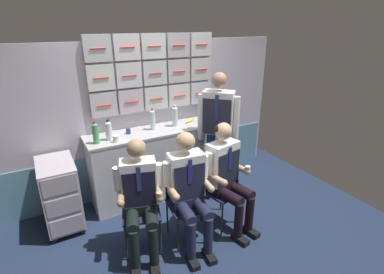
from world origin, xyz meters
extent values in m
cube|color=#1D2A43|center=(0.00, 0.00, -0.02)|extent=(4.80, 4.80, 0.04)
cube|color=#B9B0C1|center=(0.00, 1.38, 1.07)|extent=(4.20, 0.06, 2.15)
cube|color=#5A8CA6|center=(0.00, 1.34, 0.34)|extent=(4.12, 0.01, 0.69)
cube|color=#BDB5C2|center=(-0.63, 1.32, 1.37)|extent=(0.33, 0.06, 0.32)
cylinder|color=red|center=(-0.63, 1.28, 1.37)|extent=(0.19, 0.01, 0.01)
cube|color=#BEB4BE|center=(-0.27, 1.32, 1.37)|extent=(0.33, 0.06, 0.32)
cylinder|color=red|center=(-0.27, 1.28, 1.37)|extent=(0.19, 0.01, 0.01)
cube|color=silver|center=(0.10, 1.32, 1.37)|extent=(0.33, 0.06, 0.32)
cylinder|color=red|center=(0.10, 1.28, 1.37)|extent=(0.19, 0.01, 0.01)
cube|color=silver|center=(0.46, 1.32, 1.37)|extent=(0.33, 0.06, 0.32)
cylinder|color=red|center=(0.46, 1.28, 1.37)|extent=(0.19, 0.01, 0.01)
cube|color=silver|center=(0.82, 1.32, 1.37)|extent=(0.33, 0.06, 0.32)
cylinder|color=red|center=(0.82, 1.28, 1.37)|extent=(0.19, 0.01, 0.01)
cube|color=silver|center=(-0.63, 1.32, 1.72)|extent=(0.33, 0.06, 0.32)
cylinder|color=red|center=(-0.63, 1.28, 1.72)|extent=(0.19, 0.01, 0.01)
cube|color=silver|center=(-0.27, 1.32, 1.72)|extent=(0.33, 0.06, 0.32)
cylinder|color=red|center=(-0.27, 1.28, 1.72)|extent=(0.19, 0.01, 0.01)
cube|color=silver|center=(0.10, 1.32, 1.72)|extent=(0.33, 0.06, 0.32)
cylinder|color=red|center=(0.10, 1.28, 1.72)|extent=(0.19, 0.01, 0.01)
cube|color=#BBB5B7|center=(0.46, 1.32, 1.72)|extent=(0.33, 0.06, 0.32)
cylinder|color=red|center=(0.46, 1.28, 1.72)|extent=(0.19, 0.01, 0.01)
cube|color=silver|center=(0.82, 1.32, 1.72)|extent=(0.33, 0.06, 0.32)
cylinder|color=red|center=(0.82, 1.28, 1.72)|extent=(0.19, 0.01, 0.01)
cube|color=#B6BABD|center=(-0.63, 1.32, 2.07)|extent=(0.33, 0.06, 0.32)
cylinder|color=red|center=(-0.63, 1.28, 2.07)|extent=(0.19, 0.01, 0.01)
cube|color=silver|center=(-0.27, 1.32, 2.07)|extent=(0.33, 0.06, 0.32)
cylinder|color=red|center=(-0.27, 1.28, 2.07)|extent=(0.19, 0.01, 0.01)
cube|color=silver|center=(0.10, 1.32, 2.07)|extent=(0.33, 0.06, 0.32)
cylinder|color=red|center=(0.10, 1.28, 2.07)|extent=(0.19, 0.01, 0.01)
cube|color=#B3AEB8|center=(0.46, 1.32, 2.07)|extent=(0.33, 0.06, 0.32)
cylinder|color=red|center=(0.46, 1.28, 2.07)|extent=(0.19, 0.01, 0.01)
cube|color=silver|center=(0.82, 1.32, 2.07)|extent=(0.33, 0.06, 0.32)
cylinder|color=red|center=(0.82, 1.28, 2.07)|extent=(0.19, 0.01, 0.01)
cube|color=red|center=(0.02, 1.33, 2.09)|extent=(0.20, 0.02, 0.05)
cube|color=silver|center=(-0.09, 1.09, 0.48)|extent=(1.72, 0.52, 0.96)
cube|color=#AFAFB1|center=(-0.09, 1.09, 0.98)|extent=(1.75, 0.53, 0.03)
sphere|color=black|center=(-1.48, 0.70, 0.04)|extent=(0.07, 0.07, 0.07)
sphere|color=black|center=(-1.17, 0.70, 0.04)|extent=(0.07, 0.07, 0.07)
sphere|color=black|center=(-1.48, 1.25, 0.04)|extent=(0.07, 0.07, 0.07)
sphere|color=black|center=(-1.17, 1.25, 0.04)|extent=(0.07, 0.07, 0.07)
cube|color=#B2A8B2|center=(-1.33, 0.97, 0.47)|extent=(0.40, 0.64, 0.79)
cube|color=#9E949E|center=(-1.33, 0.65, 0.20)|extent=(0.35, 0.01, 0.21)
cube|color=#9E949E|center=(-1.33, 0.65, 0.47)|extent=(0.35, 0.01, 0.21)
cube|color=#9E949E|center=(-1.33, 0.65, 0.73)|extent=(0.35, 0.01, 0.21)
cylinder|color=#28282D|center=(-1.33, 0.67, 0.84)|extent=(0.32, 0.02, 0.02)
cylinder|color=#2D2D33|center=(-0.84, 0.03, 0.22)|extent=(0.02, 0.02, 0.44)
cylinder|color=#2D2D33|center=(-0.49, -0.07, 0.22)|extent=(0.02, 0.02, 0.44)
cylinder|color=#2D2D33|center=(-0.73, 0.37, 0.22)|extent=(0.02, 0.02, 0.44)
cylinder|color=#2D2D33|center=(-0.39, 0.27, 0.22)|extent=(0.02, 0.02, 0.44)
cube|color=#1A1C3F|center=(-0.61, 0.15, 0.45)|extent=(0.50, 0.50, 0.02)
cube|color=#1A1C3F|center=(-0.55, 0.33, 0.66)|extent=(0.36, 0.13, 0.40)
cylinder|color=#2D2D33|center=(-0.73, 0.37, 0.66)|extent=(0.02, 0.02, 0.40)
cylinder|color=#2D2D33|center=(-0.39, 0.27, 0.66)|extent=(0.02, 0.02, 0.40)
cube|color=black|center=(-0.81, -0.19, 0.03)|extent=(0.15, 0.24, 0.06)
cube|color=black|center=(-0.63, -0.24, 0.03)|extent=(0.15, 0.24, 0.06)
cylinder|color=black|center=(-0.80, -0.15, 0.28)|extent=(0.10, 0.10, 0.43)
cylinder|color=black|center=(-0.62, -0.20, 0.28)|extent=(0.10, 0.10, 0.43)
cylinder|color=black|center=(-0.75, 0.01, 0.51)|extent=(0.24, 0.40, 0.13)
cylinder|color=black|center=(-0.57, -0.04, 0.51)|extent=(0.24, 0.40, 0.13)
cube|color=black|center=(-0.61, 0.15, 0.52)|extent=(0.38, 0.29, 0.12)
cube|color=white|center=(-0.60, 0.17, 0.82)|extent=(0.40, 0.30, 0.48)
cube|color=black|center=(-0.63, 0.07, 0.78)|extent=(0.32, 0.11, 0.38)
cube|color=navy|center=(-0.64, 0.06, 0.91)|extent=(0.04, 0.02, 0.27)
cylinder|color=white|center=(-0.81, 0.23, 0.87)|extent=(0.08, 0.08, 0.26)
cylinder|color=#A2805C|center=(-0.82, 0.12, 0.72)|extent=(0.14, 0.25, 0.07)
sphere|color=#A2805C|center=(-0.85, 0.02, 0.72)|extent=(0.08, 0.08, 0.08)
cylinder|color=white|center=(-0.40, 0.11, 0.87)|extent=(0.08, 0.08, 0.26)
cylinder|color=#A2805C|center=(-0.45, 0.01, 0.72)|extent=(0.14, 0.25, 0.07)
sphere|color=#A2805C|center=(-0.49, -0.09, 0.72)|extent=(0.08, 0.08, 0.08)
cylinder|color=tan|center=(-0.49, -0.09, 0.76)|extent=(0.06, 0.06, 0.06)
sphere|color=#A2805C|center=(-0.60, 0.17, 1.20)|extent=(0.19, 0.19, 0.19)
ellipsoid|color=tan|center=(-0.60, 0.18, 1.21)|extent=(0.23, 0.22, 0.13)
cylinder|color=#2D2D33|center=(-0.32, -0.14, 0.22)|extent=(0.02, 0.02, 0.44)
cylinder|color=#2D2D33|center=(0.04, -0.18, 0.22)|extent=(0.02, 0.02, 0.44)
cylinder|color=#2D2D33|center=(-0.27, 0.22, 0.22)|extent=(0.02, 0.02, 0.44)
cylinder|color=#2D2D33|center=(0.08, 0.18, 0.22)|extent=(0.02, 0.02, 0.44)
cube|color=#1A1C3F|center=(-0.12, 0.02, 0.45)|extent=(0.44, 0.44, 0.02)
cube|color=#1A1C3F|center=(-0.09, 0.21, 0.66)|extent=(0.37, 0.07, 0.40)
cylinder|color=#2D2D33|center=(-0.27, 0.22, 0.66)|extent=(0.02, 0.02, 0.40)
cylinder|color=#2D2D33|center=(0.08, 0.18, 0.66)|extent=(0.02, 0.02, 0.40)
cube|color=black|center=(-0.26, -0.36, 0.03)|extent=(0.11, 0.23, 0.06)
cube|color=black|center=(-0.06, -0.38, 0.03)|extent=(0.11, 0.23, 0.06)
cylinder|color=#1B1F38|center=(-0.25, -0.32, 0.28)|extent=(0.10, 0.10, 0.43)
cylinder|color=#1B1F38|center=(-0.06, -0.34, 0.28)|extent=(0.10, 0.10, 0.43)
cylinder|color=#1B1F38|center=(-0.23, -0.14, 0.51)|extent=(0.17, 0.41, 0.13)
cylinder|color=#1B1F38|center=(-0.04, -0.16, 0.51)|extent=(0.17, 0.41, 0.13)
cube|color=#1B1F38|center=(-0.12, 0.02, 0.52)|extent=(0.37, 0.24, 0.12)
cube|color=white|center=(-0.11, 0.04, 0.83)|extent=(0.39, 0.25, 0.50)
cube|color=#1C1F37|center=(-0.13, -0.06, 0.79)|extent=(0.34, 0.05, 0.40)
cube|color=navy|center=(-0.13, -0.07, 0.92)|extent=(0.04, 0.01, 0.28)
cylinder|color=white|center=(-0.33, 0.07, 0.88)|extent=(0.08, 0.08, 0.27)
cylinder|color=tan|center=(-0.32, -0.05, 0.73)|extent=(0.10, 0.25, 0.07)
sphere|color=tan|center=(-0.33, -0.16, 0.73)|extent=(0.08, 0.08, 0.08)
cylinder|color=white|center=(0.10, 0.02, 0.88)|extent=(0.08, 0.08, 0.27)
cylinder|color=tan|center=(0.07, -0.09, 0.73)|extent=(0.10, 0.25, 0.07)
sphere|color=tan|center=(0.06, -0.20, 0.73)|extent=(0.08, 0.08, 0.08)
sphere|color=tan|center=(-0.11, 0.04, 1.22)|extent=(0.20, 0.20, 0.20)
ellipsoid|color=tan|center=(-0.11, 0.06, 1.23)|extent=(0.21, 0.20, 0.14)
cylinder|color=#2D2D33|center=(0.26, -0.14, 0.22)|extent=(0.02, 0.02, 0.44)
cylinder|color=#2D2D33|center=(0.61, -0.07, 0.22)|extent=(0.02, 0.02, 0.44)
cylinder|color=#2D2D33|center=(0.19, 0.21, 0.22)|extent=(0.02, 0.02, 0.44)
cylinder|color=#2D2D33|center=(0.54, 0.29, 0.22)|extent=(0.02, 0.02, 0.44)
cube|color=#1A1C3F|center=(0.40, 0.07, 0.45)|extent=(0.47, 0.47, 0.02)
cube|color=#1A1C3F|center=(0.36, 0.26, 0.66)|extent=(0.37, 0.10, 0.40)
cylinder|color=#2D2D33|center=(0.19, 0.21, 0.66)|extent=(0.02, 0.02, 0.40)
cylinder|color=#2D2D33|center=(0.54, 0.29, 0.66)|extent=(0.02, 0.02, 0.40)
cube|color=black|center=(0.38, -0.33, 0.03)|extent=(0.13, 0.23, 0.06)
cube|color=black|center=(0.57, -0.30, 0.03)|extent=(0.13, 0.23, 0.06)
cylinder|color=black|center=(0.38, -0.30, 0.28)|extent=(0.10, 0.10, 0.43)
cylinder|color=black|center=(0.57, -0.26, 0.28)|extent=(0.10, 0.10, 0.43)
cylinder|color=black|center=(0.34, -0.12, 0.51)|extent=(0.21, 0.41, 0.13)
cylinder|color=black|center=(0.53, -0.08, 0.51)|extent=(0.21, 0.41, 0.13)
cube|color=black|center=(0.40, 0.07, 0.52)|extent=(0.39, 0.27, 0.12)
cube|color=white|center=(0.40, 0.09, 0.83)|extent=(0.41, 0.28, 0.50)
cube|color=black|center=(0.42, -0.01, 0.79)|extent=(0.34, 0.08, 0.40)
cube|color=navy|center=(0.42, -0.02, 0.92)|extent=(0.04, 0.02, 0.28)
cylinder|color=white|center=(0.18, 0.05, 0.89)|extent=(0.08, 0.08, 0.27)
cylinder|color=tan|center=(0.22, -0.06, 0.73)|extent=(0.12, 0.26, 0.07)
sphere|color=tan|center=(0.25, -0.17, 0.73)|extent=(0.08, 0.08, 0.08)
cylinder|color=white|center=(0.61, 0.14, 0.89)|extent=(0.08, 0.08, 0.27)
cylinder|color=tan|center=(0.61, 0.02, 0.73)|extent=(0.12, 0.26, 0.07)
sphere|color=tan|center=(0.63, -0.09, 0.73)|extent=(0.08, 0.08, 0.08)
cylinder|color=silver|center=(0.63, -0.09, 0.77)|extent=(0.06, 0.06, 0.06)
sphere|color=tan|center=(0.40, 0.09, 1.22)|extent=(0.20, 0.20, 0.20)
ellipsoid|color=black|center=(0.39, 0.11, 1.24)|extent=(0.23, 0.21, 0.14)
cube|color=black|center=(0.59, 0.67, 0.03)|extent=(0.23, 0.23, 0.06)
cube|color=black|center=(0.73, 0.53, 0.03)|extent=(0.23, 0.23, 0.06)
cylinder|color=navy|center=(0.62, 0.68, 0.52)|extent=(0.12, 0.12, 0.92)
cylinder|color=navy|center=(0.74, 0.56, 0.52)|extent=(0.12, 0.12, 0.92)
cube|color=white|center=(0.68, 0.62, 1.26)|extent=(0.44, 0.44, 0.56)
cube|color=#232538|center=(0.60, 0.54, 1.23)|extent=(0.27, 0.27, 0.47)
cube|color=navy|center=(0.59, 0.53, 1.36)|extent=(0.04, 0.04, 0.32)
cylinder|color=white|center=(0.51, 0.79, 1.18)|extent=(0.08, 0.08, 0.63)
sphere|color=#9B7460|center=(0.51, 0.79, 0.86)|extent=(0.08, 0.08, 0.08)
cylinder|color=white|center=(0.85, 0.45, 1.18)|extent=(0.08, 0.08, 0.63)
sphere|color=#9B7460|center=(0.85, 0.45, 0.86)|extent=(0.08, 0.08, 0.08)
sphere|color=#9B7460|center=(0.68, 0.62, 1.68)|extent=(0.20, 0.20, 0.20)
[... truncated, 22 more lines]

